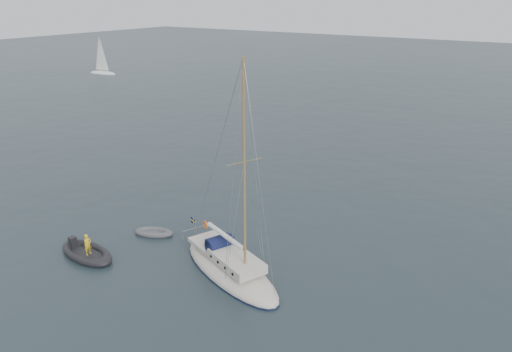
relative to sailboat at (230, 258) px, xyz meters
The scene contains 5 objects.
ground 3.65m from the sailboat, 35.60° to the left, with size 300.00×300.00×0.00m, color black.
sailboat is the anchor object (origin of this frame).
dinghy 6.96m from the sailboat, behind, with size 2.51×1.13×0.36m.
rib 8.75m from the sailboat, 159.24° to the right, with size 4.12×1.87×1.50m.
distant_yacht_a 76.26m from the sailboat, 144.60° to the left, with size 5.89×3.14×7.80m.
Camera 1 is at (11.42, -21.18, 14.55)m, focal length 35.00 mm.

